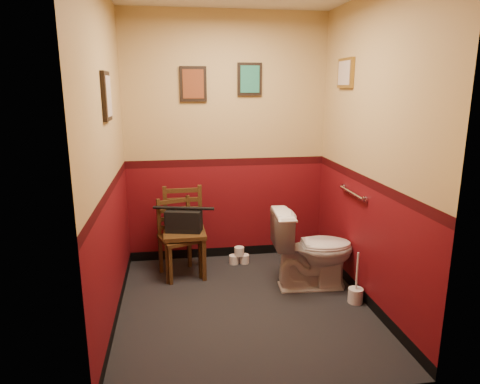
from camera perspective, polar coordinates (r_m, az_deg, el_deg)
The scene contains 16 objects.
floor at distance 3.98m, azimuth 0.58°, elevation -14.98°, with size 2.20×2.40×0.00m, color black.
wall_back at distance 4.71m, azimuth -1.80°, elevation 6.88°, with size 2.20×2.70×0.00m, color #5B0B11.
wall_front at distance 2.39m, azimuth 5.40°, elevation -0.08°, with size 2.20×2.70×0.00m, color #5B0B11.
wall_left at distance 3.53m, azimuth -17.32°, elevation 3.90°, with size 2.40×2.70×0.00m, color #5B0B11.
wall_right at distance 3.87m, azimuth 16.96°, elevation 4.76°, with size 2.40×2.70×0.00m, color #5B0B11.
grab_bar at distance 4.16m, azimuth 14.72°, elevation -0.12°, with size 0.05×0.56×0.06m.
framed_print_back_a at distance 4.63m, azimuth -6.27°, elevation 14.13°, with size 0.28×0.04×0.36m.
framed_print_back_b at distance 4.70m, azimuth 1.30°, elevation 14.81°, with size 0.26×0.04×0.34m.
framed_print_left at distance 3.58m, azimuth -17.35°, elevation 12.10°, with size 0.04×0.30×0.38m.
framed_print_right at distance 4.37m, azimuth 13.88°, elevation 15.15°, with size 0.04×0.34×0.28m.
toilet at distance 4.24m, azimuth 9.64°, elevation -7.56°, with size 0.44×0.79×0.77m, color white.
toilet_brush at distance 4.15m, azimuth 15.15°, elevation -13.04°, with size 0.14×0.14×0.49m.
chair_left at distance 4.49m, azimuth -8.21°, elevation -6.02°, with size 0.48×0.48×0.81m.
chair_right at distance 4.50m, azimuth -7.46°, elevation -5.26°, with size 0.44×0.44×0.91m.
handbag at distance 4.42m, azimuth -7.49°, elevation -3.79°, with size 0.39×0.26×0.26m.
tp_stack at distance 4.82m, azimuth -0.12°, elevation -8.60°, with size 0.22×0.12×0.19m.
Camera 1 is at (-0.58, -3.44, 1.92)m, focal length 32.00 mm.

